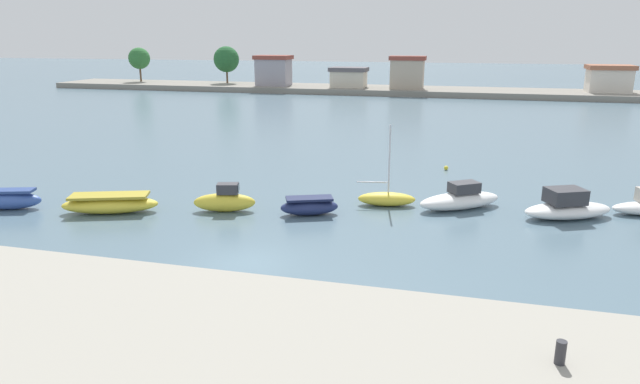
% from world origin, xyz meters
% --- Properties ---
extents(ground_plane, '(400.00, 400.00, 0.00)m').
position_xyz_m(ground_plane, '(0.00, 0.00, 0.00)').
color(ground_plane, slate).
extents(seawall_embankment, '(93.48, 6.76, 2.65)m').
position_xyz_m(seawall_embankment, '(0.00, -9.92, 1.33)').
color(seawall_embankment, '#9E998C').
rests_on(seawall_embankment, ground).
extents(mooring_bollard, '(0.23, 0.23, 0.56)m').
position_xyz_m(mooring_bollard, '(11.44, -9.42, 2.93)').
color(mooring_bollard, '#2D2D33').
rests_on(mooring_bollard, seawall_embankment).
extents(moored_boat_0, '(3.97, 2.23, 1.18)m').
position_xyz_m(moored_boat_0, '(-16.32, 4.06, 0.56)').
color(moored_boat_0, '#3856A8').
rests_on(moored_boat_0, ground).
extents(moored_boat_1, '(5.59, 3.35, 1.08)m').
position_xyz_m(moored_boat_1, '(-10.16, 4.96, 0.52)').
color(moored_boat_1, yellow).
rests_on(moored_boat_1, ground).
extents(moored_boat_2, '(3.68, 1.94, 1.64)m').
position_xyz_m(moored_boat_2, '(-3.94, 6.84, 0.63)').
color(moored_boat_2, yellow).
rests_on(moored_boat_2, ground).
extents(moored_boat_3, '(3.48, 2.36, 1.02)m').
position_xyz_m(moored_boat_3, '(0.90, 7.45, 0.49)').
color(moored_boat_3, navy).
rests_on(moored_boat_3, ground).
extents(moored_boat_4, '(3.53, 1.72, 4.82)m').
position_xyz_m(moored_boat_4, '(4.85, 10.30, 0.44)').
color(moored_boat_4, yellow).
rests_on(moored_boat_4, ground).
extents(moored_boat_5, '(5.26, 4.37, 1.57)m').
position_xyz_m(moored_boat_5, '(9.08, 10.80, 0.56)').
color(moored_boat_5, white).
rests_on(moored_boat_5, ground).
extents(moored_boat_6, '(5.43, 3.93, 1.69)m').
position_xyz_m(moored_boat_6, '(14.82, 10.46, 0.62)').
color(moored_boat_6, white).
rests_on(moored_boat_6, ground).
extents(mooring_buoy_1, '(0.33, 0.33, 0.33)m').
position_xyz_m(mooring_buoy_1, '(7.91, 20.52, 0.16)').
color(mooring_buoy_1, yellow).
rests_on(mooring_buoy_1, ground).
extents(distant_shoreline, '(136.82, 11.76, 7.88)m').
position_xyz_m(distant_shoreline, '(-3.79, 78.03, 1.51)').
color(distant_shoreline, gray).
rests_on(distant_shoreline, ground).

